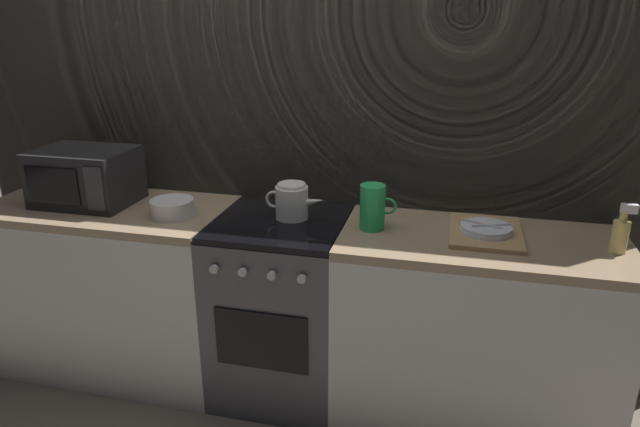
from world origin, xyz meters
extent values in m
plane|color=#6B6054|center=(0.00, 0.00, 0.00)|extent=(8.00, 8.00, 0.00)
cube|color=#A39989|center=(0.00, 0.33, 1.20)|extent=(3.60, 0.05, 2.40)
cube|color=beige|center=(0.00, 0.30, 1.20)|extent=(3.58, 0.01, 2.39)
cube|color=silver|center=(-0.90, 0.00, 0.43)|extent=(1.20, 0.60, 0.86)
cube|color=#9E8466|center=(-0.90, 0.00, 0.88)|extent=(1.20, 0.60, 0.04)
cube|color=#4C4C51|center=(0.00, 0.00, 0.43)|extent=(0.60, 0.60, 0.87)
cube|color=black|center=(0.00, 0.00, 0.89)|extent=(0.59, 0.59, 0.03)
cube|color=black|center=(0.00, -0.30, 0.45)|extent=(0.42, 0.01, 0.28)
cylinder|color=#B7B7BC|center=(-0.19, -0.32, 0.78)|extent=(0.04, 0.02, 0.04)
cylinder|color=#B7B7BC|center=(-0.06, -0.32, 0.78)|extent=(0.04, 0.02, 0.04)
cylinder|color=#B7B7BC|center=(0.06, -0.32, 0.78)|extent=(0.04, 0.02, 0.04)
cylinder|color=#B7B7BC|center=(0.19, -0.32, 0.78)|extent=(0.04, 0.02, 0.04)
cube|color=silver|center=(0.90, 0.00, 0.43)|extent=(1.20, 0.60, 0.86)
cube|color=#9E8466|center=(0.90, 0.00, 0.88)|extent=(1.20, 0.60, 0.04)
cube|color=black|center=(-1.00, 0.02, 1.04)|extent=(0.46, 0.34, 0.27)
cube|color=black|center=(-1.06, -0.15, 1.04)|extent=(0.28, 0.01, 0.17)
cube|color=#333338|center=(-0.84, -0.15, 1.04)|extent=(0.09, 0.01, 0.21)
cylinder|color=white|center=(0.05, 0.05, 0.98)|extent=(0.15, 0.15, 0.15)
cylinder|color=white|center=(0.05, 0.05, 1.06)|extent=(0.13, 0.13, 0.02)
cone|color=white|center=(0.16, 0.05, 0.99)|extent=(0.10, 0.04, 0.05)
torus|color=white|center=(-0.04, 0.05, 0.98)|extent=(0.08, 0.01, 0.08)
cylinder|color=silver|center=(-0.50, -0.06, 0.94)|extent=(0.20, 0.20, 0.08)
cylinder|color=green|center=(0.42, 0.00, 1.00)|extent=(0.11, 0.11, 0.20)
torus|color=green|center=(0.49, 0.00, 1.01)|extent=(0.08, 0.01, 0.08)
cube|color=tan|center=(0.91, 0.05, 0.91)|extent=(0.30, 0.40, 0.02)
cylinder|color=silver|center=(0.91, 0.03, 0.93)|extent=(0.22, 0.22, 0.01)
cylinder|color=silver|center=(0.91, 0.03, 0.94)|extent=(0.21, 0.21, 0.01)
cylinder|color=silver|center=(0.93, 0.03, 0.95)|extent=(0.16, 0.07, 0.01)
cube|color=silver|center=(0.89, 0.04, 0.95)|extent=(0.16, 0.09, 0.00)
cylinder|color=#E5CC72|center=(1.41, -0.03, 0.97)|extent=(0.06, 0.06, 0.13)
cylinder|color=#E5CC72|center=(1.41, -0.03, 1.05)|extent=(0.03, 0.03, 0.04)
cube|color=white|center=(1.43, -0.03, 1.08)|extent=(0.06, 0.02, 0.04)
camera|label=1|loc=(0.75, -2.30, 1.81)|focal=31.62mm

